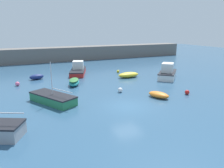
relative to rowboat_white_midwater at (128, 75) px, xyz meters
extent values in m
cube|color=#2D5170|center=(-5.83, -10.46, -0.47)|extent=(120.00, 120.00, 0.20)
cube|color=#66605B|center=(-5.83, 20.23, 1.08)|extent=(60.29, 3.76, 2.91)
ellipsoid|color=yellow|center=(0.00, 0.00, 0.00)|extent=(3.18, 1.51, 0.74)
cube|color=white|center=(4.81, -2.65, 0.04)|extent=(4.87, 4.92, 0.81)
cube|color=black|center=(4.81, -2.65, 0.50)|extent=(4.97, 5.02, 0.12)
cube|color=silver|center=(4.56, -2.92, 1.13)|extent=(2.43, 2.44, 1.37)
ellipsoid|color=teal|center=(-8.26, -1.09, -0.06)|extent=(2.17, 3.11, 0.62)
ellipsoid|color=#337238|center=(-8.26, -1.09, 0.30)|extent=(1.96, 2.80, 0.24)
cube|color=#287A4C|center=(-11.80, -6.67, 0.00)|extent=(3.90, 5.14, 0.74)
cube|color=black|center=(-11.80, -6.67, 0.43)|extent=(3.98, 5.24, 0.12)
cylinder|color=silver|center=(-11.80, -6.67, 1.97)|extent=(0.08, 0.08, 3.20)
cylinder|color=silver|center=(-11.14, -7.88, 1.09)|extent=(1.37, 2.46, 0.06)
ellipsoid|color=navy|center=(-12.13, 4.13, -0.01)|extent=(2.09, 1.32, 0.71)
cube|color=red|center=(-5.92, 5.32, -0.05)|extent=(3.96, 6.15, 0.63)
cube|color=black|center=(-5.92, 5.32, 0.32)|extent=(4.04, 6.27, 0.12)
cube|color=silver|center=(-5.76, 5.72, 0.92)|extent=(2.10, 2.20, 1.32)
cylinder|color=silver|center=(-15.64, -12.40, 1.34)|extent=(2.17, 1.17, 0.08)
ellipsoid|color=orange|center=(-1.70, -9.51, -0.08)|extent=(1.94, 2.53, 0.59)
sphere|color=white|center=(-4.43, -6.21, -0.11)|extent=(0.53, 0.53, 0.53)
sphere|color=#EA668C|center=(-14.66, 1.45, -0.11)|extent=(0.52, 0.52, 0.52)
sphere|color=yellow|center=(0.10, 3.61, -0.15)|extent=(0.43, 0.43, 0.43)
sphere|color=red|center=(1.70, -9.90, -0.13)|extent=(0.49, 0.49, 0.49)
camera|label=1|loc=(-14.84, -26.86, 6.54)|focal=35.00mm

